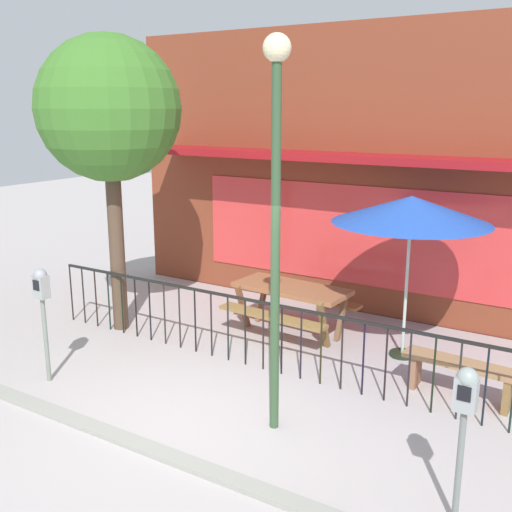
% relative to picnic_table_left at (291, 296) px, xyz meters
% --- Properties ---
extents(ground, '(40.00, 40.00, 0.00)m').
position_rel_picnic_table_left_xyz_m(ground, '(0.31, -3.05, -0.61)').
color(ground, '#AEA5A5').
extents(pub_storefront, '(8.85, 1.30, 4.81)m').
position_rel_picnic_table_left_xyz_m(pub_storefront, '(0.31, 1.76, 1.79)').
color(pub_storefront, '#4B191D').
rests_on(pub_storefront, ground).
extents(patio_fence_front, '(7.46, 0.04, 0.97)m').
position_rel_picnic_table_left_xyz_m(patio_fence_front, '(0.31, -1.37, 0.05)').
color(patio_fence_front, black).
rests_on(patio_fence_front, ground).
extents(picnic_table_left, '(1.89, 1.48, 0.79)m').
position_rel_picnic_table_left_xyz_m(picnic_table_left, '(0.00, 0.00, 0.00)').
color(picnic_table_left, '#945A38').
rests_on(picnic_table_left, ground).
extents(patio_umbrella, '(2.15, 2.15, 2.31)m').
position_rel_picnic_table_left_xyz_m(patio_umbrella, '(1.78, 0.06, 1.50)').
color(patio_umbrella, black).
rests_on(patio_umbrella, ground).
extents(patio_bench, '(1.42, 0.43, 0.48)m').
position_rel_picnic_table_left_xyz_m(patio_bench, '(2.78, -0.83, -0.26)').
color(patio_bench, '#9B724C').
rests_on(patio_bench, ground).
extents(parking_meter_near, '(0.18, 0.17, 1.52)m').
position_rel_picnic_table_left_xyz_m(parking_meter_near, '(-1.89, -3.14, 0.56)').
color(parking_meter_near, slate).
rests_on(parking_meter_near, ground).
extents(parking_meter_far, '(0.18, 0.17, 1.44)m').
position_rel_picnic_table_left_xyz_m(parking_meter_far, '(3.30, -3.18, 0.50)').
color(parking_meter_far, slate).
rests_on(parking_meter_far, ground).
extents(street_tree, '(2.16, 2.16, 4.53)m').
position_rel_picnic_table_left_xyz_m(street_tree, '(-2.46, -1.22, 2.81)').
color(street_tree, '#4D3A2B').
rests_on(street_tree, ground).
extents(street_lamp, '(0.28, 0.28, 4.16)m').
position_rel_picnic_table_left_xyz_m(street_lamp, '(1.19, -2.61, 2.08)').
color(street_lamp, '#324F31').
rests_on(street_lamp, ground).
extents(curb_edge, '(12.39, 0.20, 0.11)m').
position_rel_picnic_table_left_xyz_m(curb_edge, '(0.31, -3.71, -0.61)').
color(curb_edge, gray).
rests_on(curb_edge, ground).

